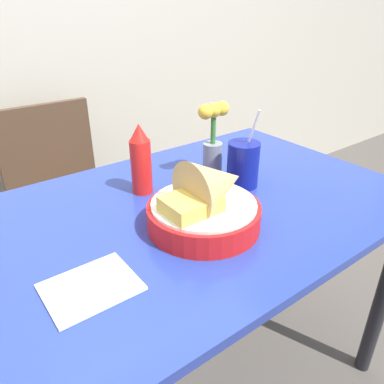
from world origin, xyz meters
TOP-DOWN VIEW (x-y plane):
  - ground_plane at (0.00, 0.00)m, footprint 12.00×12.00m
  - dining_table at (0.00, 0.00)m, footprint 1.23×0.78m
  - chair_far_window at (-0.11, 0.80)m, footprint 0.40×0.40m
  - food_basket at (-0.03, -0.10)m, footprint 0.27×0.27m
  - ketchup_bottle at (-0.06, 0.15)m, footprint 0.06×0.06m
  - drink_cup at (0.20, 0.01)m, footprint 0.09×0.09m
  - flower_vase at (0.18, 0.12)m, footprint 0.11×0.06m
  - napkin at (-0.35, -0.14)m, footprint 0.17×0.14m

SIDE VIEW (x-z plane):
  - ground_plane at x=0.00m, z-range 0.00..0.00m
  - chair_far_window at x=-0.11m, z-range 0.08..0.92m
  - dining_table at x=0.00m, z-range 0.27..1.00m
  - napkin at x=-0.35m, z-range 0.73..0.74m
  - drink_cup at x=0.20m, z-range 0.68..0.91m
  - food_basket at x=-0.03m, z-range 0.70..0.88m
  - ketchup_bottle at x=-0.06m, z-range 0.73..0.93m
  - flower_vase at x=0.18m, z-range 0.73..0.96m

